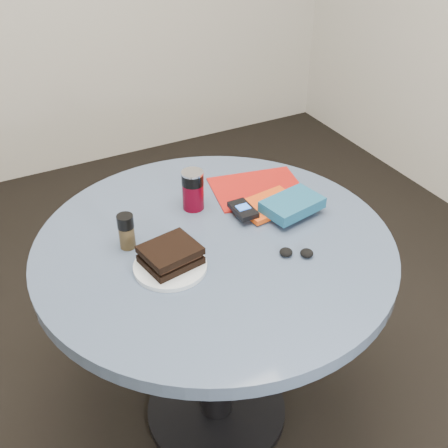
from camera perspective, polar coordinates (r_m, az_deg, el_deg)
name	(u,v)px	position (r m, az deg, el deg)	size (l,w,h in m)	color
ground	(216,412)	(2.09, -0.77, -18.52)	(4.00, 4.00, 0.00)	black
table	(215,286)	(1.65, -0.93, -6.34)	(1.00, 1.00, 0.75)	black
plate	(170,266)	(1.46, -5.48, -4.30)	(0.19, 0.19, 0.01)	silver
sandwich	(171,255)	(1.45, -5.46, -3.12)	(0.16, 0.14, 0.05)	black
soda_can	(193,190)	(1.66, -3.18, 3.47)	(0.07, 0.07, 0.12)	#5C0416
pepper_grinder	(126,231)	(1.52, -9.89, -0.72)	(0.06, 0.06, 0.10)	#42341C
magazine	(257,189)	(1.78, 3.42, 3.62)	(0.28, 0.21, 0.00)	#A0120E
red_book	(269,205)	(1.69, 4.58, 1.96)	(0.18, 0.12, 0.02)	#D04310
novel	(292,205)	(1.65, 6.95, 1.97)	(0.17, 0.11, 0.03)	navy
mp3_player	(243,210)	(1.63, 1.94, 1.48)	(0.06, 0.10, 0.02)	black
headphones	(296,253)	(1.51, 7.36, -2.91)	(0.10, 0.08, 0.02)	black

